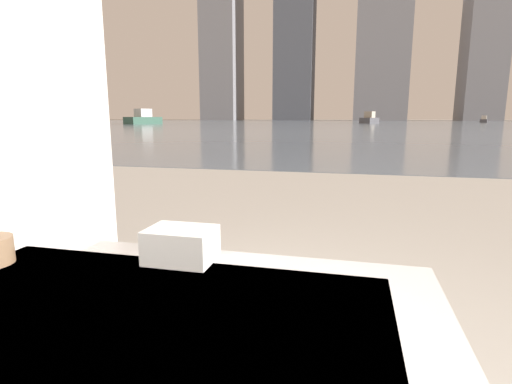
{
  "coord_description": "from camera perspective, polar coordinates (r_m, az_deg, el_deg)",
  "views": [
    {
      "loc": [
        0.57,
        -0.25,
        1.0
      ],
      "look_at": [
        -0.03,
        2.15,
        0.53
      ],
      "focal_mm": 28.0,
      "sensor_mm": 36.0,
      "label": 1
    }
  ],
  "objects": [
    {
      "name": "towel_stack",
      "position": [
        1.45,
        -10.66,
        -7.41
      ],
      "size": [
        0.23,
        0.18,
        0.12
      ],
      "color": "white",
      "rests_on": "bathtub"
    },
    {
      "name": "harbor_water",
      "position": [
        62.26,
        13.55,
        9.48
      ],
      "size": [
        180.0,
        110.0,
        0.01
      ],
      "color": "slate",
      "rests_on": "ground_plane"
    },
    {
      "name": "harbor_boat_0",
      "position": [
        67.01,
        15.91,
        9.99
      ],
      "size": [
        3.22,
        5.19,
        1.84
      ],
      "color": "#4C4C51",
      "rests_on": "harbor_water"
    },
    {
      "name": "harbor_boat_1",
      "position": [
        83.26,
        29.78,
        8.92
      ],
      "size": [
        2.07,
        3.5,
        1.24
      ],
      "color": "#4C4C51",
      "rests_on": "harbor_water"
    },
    {
      "name": "harbor_boat_2",
      "position": [
        58.74,
        -15.8,
        10.04
      ],
      "size": [
        3.36,
        5.91,
        2.1
      ],
      "color": "#335647",
      "rests_on": "harbor_water"
    },
    {
      "name": "skyline_tower_0",
      "position": [
        128.04,
        -4.95,
        23.72
      ],
      "size": [
        10.26,
        11.9,
        59.93
      ],
      "color": "slate",
      "rests_on": "ground_plane"
    },
    {
      "name": "skyline_tower_1",
      "position": [
        122.36,
        5.63,
        22.86
      ],
      "size": [
        10.77,
        9.94,
        53.8
      ],
      "color": "#4C515B",
      "rests_on": "ground_plane"
    },
    {
      "name": "skyline_tower_2",
      "position": [
        120.45,
        17.7,
        20.8
      ],
      "size": [
        13.81,
        12.65,
        46.3
      ],
      "color": "slate",
      "rests_on": "ground_plane"
    },
    {
      "name": "skyline_tower_3",
      "position": [
        123.76,
        29.88,
        18.26
      ],
      "size": [
        9.45,
        11.37,
        40.44
      ],
      "color": "slate",
      "rests_on": "ground_plane"
    }
  ]
}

